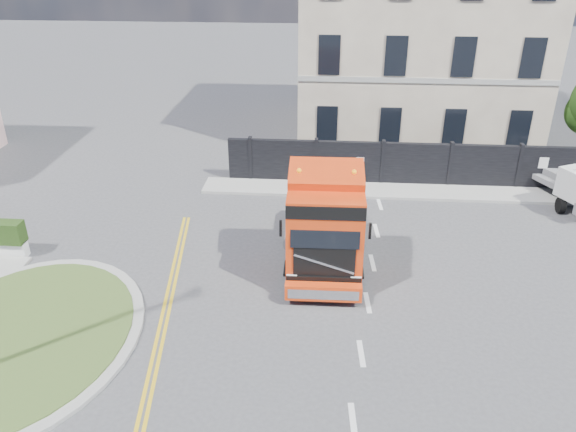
{
  "coord_description": "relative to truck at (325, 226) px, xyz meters",
  "views": [
    {
      "loc": [
        1.59,
        -14.95,
        10.32
      ],
      "look_at": [
        0.28,
        1.85,
        1.8
      ],
      "focal_mm": 35.0,
      "sensor_mm": 36.0,
      "label": 1
    }
  ],
  "objects": [
    {
      "name": "traffic_island",
      "position": [
        -8.53,
        -4.44,
        -1.6
      ],
      "size": [
        6.8,
        6.8,
        0.17
      ],
      "color": "gray",
      "rests_on": "ground"
    },
    {
      "name": "ground",
      "position": [
        -1.53,
        -1.44,
        -1.68
      ],
      "size": [
        120.0,
        120.0,
        0.0
      ],
      "primitive_type": "plane",
      "color": "#424244",
      "rests_on": "ground"
    },
    {
      "name": "hoarding_fence",
      "position": [
        5.02,
        7.56,
        -0.68
      ],
      "size": [
        18.8,
        0.25,
        2.0
      ],
      "color": "black",
      "rests_on": "ground"
    },
    {
      "name": "truck",
      "position": [
        0.0,
        0.0,
        0.0
      ],
      "size": [
        2.45,
        6.31,
        3.76
      ],
      "rotation": [
        0.0,
        0.0,
        0.02
      ],
      "color": "black",
      "rests_on": "ground"
    },
    {
      "name": "pavement_far",
      "position": [
        4.47,
        6.66,
        -1.62
      ],
      "size": [
        20.0,
        1.6,
        0.12
      ],
      "primitive_type": "cube",
      "color": "gray",
      "rests_on": "ground"
    },
    {
      "name": "georgian_building",
      "position": [
        4.47,
        15.06,
        4.09
      ],
      "size": [
        12.3,
        10.3,
        12.8
      ],
      "color": "beige",
      "rests_on": "ground"
    }
  ]
}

